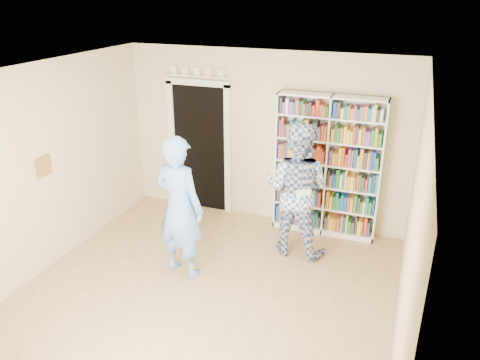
% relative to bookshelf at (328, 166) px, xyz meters
% --- Properties ---
extents(floor, '(5.00, 5.00, 0.00)m').
position_rel_bookshelf_xyz_m(floor, '(-1.04, -2.34, -1.08)').
color(floor, '#9A754A').
rests_on(floor, ground).
extents(ceiling, '(5.00, 5.00, 0.00)m').
position_rel_bookshelf_xyz_m(ceiling, '(-1.04, -2.34, 1.62)').
color(ceiling, white).
rests_on(ceiling, wall_back).
extents(wall_back, '(4.50, 0.00, 4.50)m').
position_rel_bookshelf_xyz_m(wall_back, '(-1.04, 0.16, 0.27)').
color(wall_back, beige).
rests_on(wall_back, floor).
extents(wall_left, '(0.00, 5.00, 5.00)m').
position_rel_bookshelf_xyz_m(wall_left, '(-3.29, -2.34, 0.27)').
color(wall_left, beige).
rests_on(wall_left, floor).
extents(wall_right, '(0.00, 5.00, 5.00)m').
position_rel_bookshelf_xyz_m(wall_right, '(1.21, -2.34, 0.27)').
color(wall_right, beige).
rests_on(wall_right, floor).
extents(bookshelf, '(1.55, 0.29, 2.14)m').
position_rel_bookshelf_xyz_m(bookshelf, '(0.00, 0.00, 0.00)').
color(bookshelf, white).
rests_on(bookshelf, floor).
extents(doorway, '(1.10, 0.08, 2.43)m').
position_rel_bookshelf_xyz_m(doorway, '(-2.14, 0.13, 0.10)').
color(doorway, black).
rests_on(doorway, floor).
extents(wall_art, '(0.03, 0.25, 0.25)m').
position_rel_bookshelf_xyz_m(wall_art, '(-3.27, -2.14, 0.32)').
color(wall_art, brown).
rests_on(wall_art, wall_left).
extents(man_blue, '(0.76, 0.58, 1.90)m').
position_rel_bookshelf_xyz_m(man_blue, '(-1.53, -1.79, -0.13)').
color(man_blue, '#699CE9').
rests_on(man_blue, floor).
extents(man_plaid, '(0.99, 0.80, 1.92)m').
position_rel_bookshelf_xyz_m(man_plaid, '(-0.28, -0.73, -0.12)').
color(man_plaid, '#2E518E').
rests_on(man_plaid, floor).
extents(paper_sheet, '(0.18, 0.09, 0.28)m').
position_rel_bookshelf_xyz_m(paper_sheet, '(-0.13, -0.97, -0.14)').
color(paper_sheet, white).
rests_on(paper_sheet, man_plaid).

